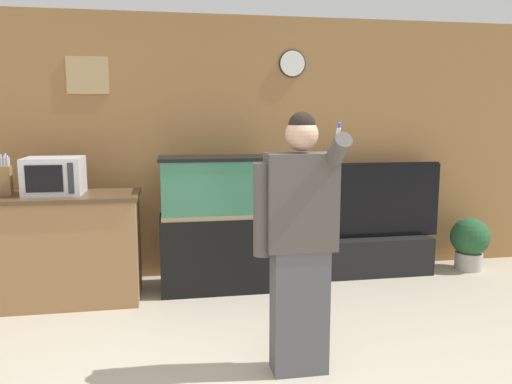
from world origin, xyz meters
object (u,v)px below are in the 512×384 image
(microwave, at_px, (54,176))
(knife_block, at_px, (2,179))
(aquarium_on_stand, at_px, (219,223))
(tv_on_stand, at_px, (373,242))
(person_standing, at_px, (299,241))
(potted_plant, at_px, (470,241))
(counter_island, at_px, (48,249))

(microwave, bearing_deg, knife_block, 176.18)
(aquarium_on_stand, bearing_deg, tv_on_stand, 6.47)
(aquarium_on_stand, xyz_separation_m, tv_on_stand, (1.61, 0.18, -0.29))
(microwave, bearing_deg, tv_on_stand, 4.93)
(person_standing, bearing_deg, tv_on_stand, 55.04)
(person_standing, relative_size, potted_plant, 2.96)
(aquarium_on_stand, height_order, person_standing, person_standing)
(microwave, bearing_deg, potted_plant, 2.90)
(tv_on_stand, bearing_deg, knife_block, -176.14)
(tv_on_stand, bearing_deg, potted_plant, -2.88)
(microwave, height_order, knife_block, knife_block)
(microwave, distance_m, person_standing, 2.36)
(counter_island, relative_size, aquarium_on_stand, 1.26)
(counter_island, bearing_deg, microwave, 16.49)
(knife_block, height_order, person_standing, person_standing)
(tv_on_stand, bearing_deg, person_standing, -124.96)
(counter_island, distance_m, person_standing, 2.43)
(knife_block, height_order, aquarium_on_stand, knife_block)
(aquarium_on_stand, relative_size, tv_on_stand, 0.88)
(counter_island, xyz_separation_m, potted_plant, (4.18, 0.23, -0.17))
(knife_block, distance_m, potted_plant, 4.59)
(counter_island, height_order, microwave, microwave)
(microwave, distance_m, potted_plant, 4.18)
(aquarium_on_stand, bearing_deg, microwave, -176.82)
(microwave, height_order, potted_plant, microwave)
(tv_on_stand, bearing_deg, aquarium_on_stand, -173.53)
(potted_plant, bearing_deg, aquarium_on_stand, -177.25)
(counter_island, xyz_separation_m, knife_block, (-0.34, 0.05, 0.61))
(knife_block, xyz_separation_m, person_standing, (2.18, -1.59, -0.23))
(counter_island, distance_m, tv_on_stand, 3.13)
(counter_island, bearing_deg, person_standing, -39.97)
(knife_block, relative_size, aquarium_on_stand, 0.28)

